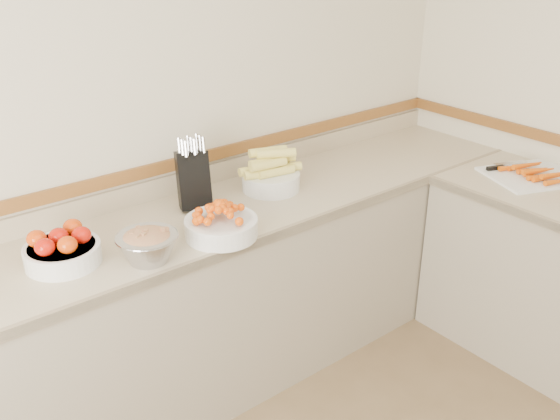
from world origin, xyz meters
TOP-DOWN VIEW (x-y plane):
  - back_wall at (0.00, 2.00)m, footprint 4.00×0.00m
  - counter_back at (0.00, 1.68)m, footprint 4.00×0.65m
  - knife_block at (0.20, 1.80)m, footprint 0.20×0.21m
  - tomato_bowl at (-0.48, 1.66)m, footprint 0.29×0.29m
  - cherry_tomato_bowl at (0.13, 1.47)m, footprint 0.31×0.31m
  - corn_bowl at (0.60, 1.74)m, footprint 0.32×0.29m
  - rhubarb_bowl at (-0.21, 1.47)m, footprint 0.24×0.24m
  - cutting_board at (1.77, 1.01)m, footprint 0.57×0.51m

SIDE VIEW (x-z plane):
  - counter_back at x=0.00m, z-range -0.09..0.99m
  - cutting_board at x=1.77m, z-range 0.88..0.95m
  - cherry_tomato_bowl at x=0.13m, z-range 0.87..1.04m
  - tomato_bowl at x=-0.48m, z-range 0.89..1.03m
  - rhubarb_bowl at x=-0.21m, z-range 0.90..1.04m
  - corn_bowl at x=0.60m, z-range 0.87..1.08m
  - knife_block at x=0.20m, z-range 0.87..1.21m
  - back_wall at x=0.00m, z-range -0.70..3.30m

